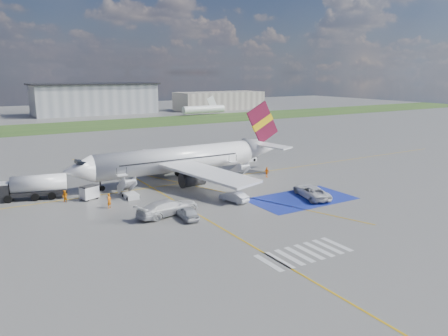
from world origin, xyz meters
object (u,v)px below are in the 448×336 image
Objects in this scene: gpu_cart at (89,193)px; van_white_a at (311,189)px; belt_loader at (245,160)px; car_silver_b at (234,197)px; airliner at (185,159)px; car_silver_a at (188,213)px; fuel_tanker at (30,189)px; van_white_b at (168,205)px.

gpu_cart is 29.96m from van_white_a.
belt_loader is 1.14× the size of car_silver_b.
airliner is 14.03× the size of gpu_cart.
fuel_tanker is at bearing -45.54° from car_silver_a.
gpu_cart is 0.62× the size of car_silver_b.
gpu_cart is at bearing -168.03° from airliner.
van_white_a is at bearing -112.64° from van_white_b.
van_white_a is (26.16, -14.60, 0.23)m from gpu_cart.
car_silver_a is at bearing -38.53° from fuel_tanker.
belt_loader is 33.64m from van_white_b.
car_silver_b is 10.82m from van_white_a.
van_white_b is at bearing -36.80° from fuel_tanker.
fuel_tanker is at bearing 177.89° from airliner.
van_white_b reaches higher than car_silver_b.
belt_loader is 26.69m from car_silver_b.
fuel_tanker is at bearing 26.67° from van_white_b.
car_silver_a is (-24.42, -24.30, 0.38)m from belt_loader.
van_white_a reaches higher than belt_loader.
van_white_b is (-9.58, -0.42, 0.52)m from car_silver_b.
van_white_b reaches higher than gpu_cart.
fuel_tanker is at bearing 125.17° from gpu_cart.
car_silver_b is at bearing -20.67° from fuel_tanker.
fuel_tanker is 20.41m from van_white_b.
fuel_tanker is 2.33× the size of car_silver_b.
gpu_cart reaches higher than belt_loader.
airliner is 5.94× the size of van_white_b.
car_silver_a reaches higher than car_silver_b.
van_white_a is (10.23, -17.98, -2.31)m from airliner.
fuel_tanker reaches higher than gpu_cart.
van_white_a is (-5.93, -24.89, 0.73)m from belt_loader.
fuel_tanker is 2.04× the size of belt_loader.
airliner is at bearing 10.99° from fuel_tanker.
van_white_b is at bearing -83.58° from gpu_cart.
airliner is 3.76× the size of fuel_tanker.
gpu_cart is at bearing -163.29° from belt_loader.
airliner is 8.56× the size of car_silver_a.
car_silver_a is at bearing -84.16° from gpu_cart.
fuel_tanker reaches higher than van_white_b.
fuel_tanker is 2.28× the size of car_silver_a.
fuel_tanker reaches higher than van_white_a.
van_white_b is (-1.28, 2.61, 0.48)m from car_silver_a.
belt_loader is at bearing -5.09° from gpu_cart.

